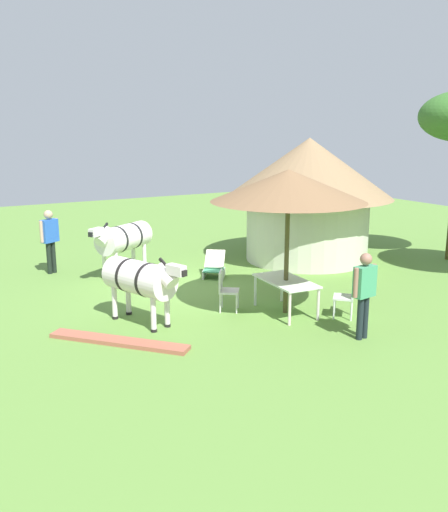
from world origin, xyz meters
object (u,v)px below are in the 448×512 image
zebra_nearest_camera (141,279)px  zebra_by_umbrella (123,239)px  shade_umbrella (288,186)px  standing_watcher (50,236)px  thatched_hut (308,190)px  patio_chair_near_hut (225,288)px  guest_beside_umbrella (364,288)px  patio_chair_east_end (348,294)px  striped_lounge_chair (214,267)px  patio_dining_table (286,284)px

zebra_nearest_camera → zebra_by_umbrella: size_ratio=1.05×
zebra_nearest_camera → zebra_by_umbrella: zebra_by_umbrella is taller
shade_umbrella → standing_watcher: 7.21m
thatched_hut → zebra_nearest_camera: thatched_hut is taller
patio_chair_near_hut → guest_beside_umbrella: 3.15m
thatched_hut → shade_umbrella: 5.21m
shade_umbrella → zebra_by_umbrella: size_ratio=1.60×
patio_chair_near_hut → standing_watcher: bearing=-117.6°
patio_chair_near_hut → patio_chair_east_end: 2.64m
patio_chair_east_end → striped_lounge_chair: size_ratio=0.95×
thatched_hut → patio_chair_near_hut: size_ratio=5.57×
patio_chair_near_hut → patio_chair_east_end: (1.70, 2.02, 0.00)m
patio_dining_table → guest_beside_umbrella: guest_beside_umbrella is taller
patio_chair_near_hut → zebra_by_umbrella: (-3.96, -0.93, 0.51)m
striped_lounge_chair → patio_chair_east_end: bearing=137.3°
standing_watcher → zebra_by_umbrella: (1.23, 1.67, -0.04)m
patio_dining_table → standing_watcher: (-5.96, -3.67, 0.40)m
guest_beside_umbrella → zebra_nearest_camera: (-2.88, -3.35, -0.06)m
guest_beside_umbrella → patio_chair_near_hut: bearing=109.9°
shade_umbrella → patio_chair_near_hut: (-0.77, -1.07, -2.26)m
patio_chair_near_hut → standing_watcher: 5.83m
patio_chair_east_end → striped_lounge_chair: bearing=55.7°
zebra_nearest_camera → thatched_hut: bearing=-176.4°
zebra_by_umbrella → thatched_hut: bearing=-131.9°
shade_umbrella → patio_chair_near_hut: shade_umbrella is taller
standing_watcher → zebra_nearest_camera: bearing=69.3°
patio_dining_table → zebra_nearest_camera: size_ratio=0.76×
patio_dining_table → zebra_nearest_camera: zebra_nearest_camera is taller
patio_chair_near_hut → standing_watcher: standing_watcher is taller
patio_dining_table → striped_lounge_chair: (-3.39, 0.07, -0.40)m
patio_chair_near_hut → guest_beside_umbrella: bearing=63.5°
striped_lounge_chair → shade_umbrella: bearing=124.6°
patio_chair_east_end → zebra_by_umbrella: 6.40m
guest_beside_umbrella → zebra_nearest_camera: bearing=131.5°
shade_umbrella → guest_beside_umbrella: shade_umbrella is taller
shade_umbrella → striped_lounge_chair: size_ratio=3.48×
zebra_nearest_camera → zebra_by_umbrella: bearing=-124.7°
patio_chair_near_hut → guest_beside_umbrella: guest_beside_umbrella is taller
patio_dining_table → standing_watcher: size_ratio=0.92×
shade_umbrella → guest_beside_umbrella: (1.98, 0.38, -1.76)m
thatched_hut → patio_chair_east_end: (4.72, -2.56, -1.60)m
thatched_hut → patio_chair_east_end: bearing=-28.4°
thatched_hut → zebra_by_umbrella: size_ratio=2.44×
patio_dining_table → patio_chair_near_hut: patio_chair_near_hut is taller
thatched_hut → shade_umbrella: size_ratio=1.53×
thatched_hut → guest_beside_umbrella: bearing=-28.4°
patio_dining_table → zebra_by_umbrella: zebra_by_umbrella is taller
thatched_hut → patio_chair_near_hut: 5.71m
guest_beside_umbrella → striped_lounge_chair: size_ratio=1.78×
patio_chair_east_end → guest_beside_umbrella: (1.06, -0.57, 0.49)m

